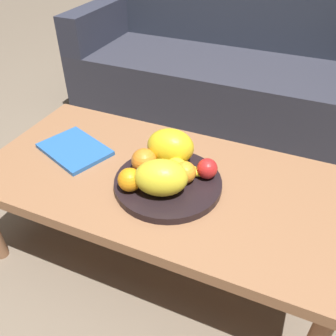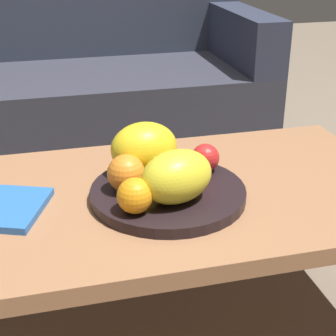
{
  "view_description": "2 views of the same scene",
  "coord_description": "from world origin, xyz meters",
  "views": [
    {
      "loc": [
        0.4,
        -0.85,
        1.15
      ],
      "look_at": [
        0.05,
        -0.03,
        0.46
      ],
      "focal_mm": 38.31,
      "sensor_mm": 36.0,
      "label": 1
    },
    {
      "loc": [
        -0.21,
        -1.06,
        0.96
      ],
      "look_at": [
        0.05,
        -0.03,
        0.46
      ],
      "focal_mm": 56.52,
      "sensor_mm": 36.0,
      "label": 2
    }
  ],
  "objects": [
    {
      "name": "apple_front",
      "position": [
        0.16,
        0.03,
        0.45
      ],
      "size": [
        0.07,
        0.07,
        0.07
      ],
      "primitive_type": "sphere",
      "color": "red",
      "rests_on": "fruit_bowl"
    },
    {
      "name": "melon_large_front",
      "position": [
        0.05,
        -0.09,
        0.47
      ],
      "size": [
        0.19,
        0.16,
        0.11
      ],
      "primitive_type": "ellipsoid",
      "rotation": [
        0.0,
        0.0,
        0.35
      ],
      "color": "yellow",
      "rests_on": "fruit_bowl"
    },
    {
      "name": "melon_smaller_beside",
      "position": [
        0.01,
        0.06,
        0.47
      ],
      "size": [
        0.18,
        0.15,
        0.12
      ],
      "primitive_type": "ellipsoid",
      "rotation": [
        0.0,
        0.0,
        0.15
      ],
      "color": "yellow",
      "rests_on": "fruit_bowl"
    },
    {
      "name": "orange_front",
      "position": [
        0.1,
        -0.02,
        0.45
      ],
      "size": [
        0.07,
        0.07,
        0.07
      ],
      "primitive_type": "sphere",
      "color": "orange",
      "rests_on": "fruit_bowl"
    },
    {
      "name": "magazine",
      "position": [
        -0.35,
        0.01,
        0.4
      ],
      "size": [
        0.3,
        0.26,
        0.02
      ],
      "primitive_type": "cube",
      "rotation": [
        0.0,
        0.0,
        -0.37
      ],
      "color": "blue",
      "rests_on": "coffee_table"
    },
    {
      "name": "fruit_bowl",
      "position": [
        0.05,
        -0.03,
        0.4
      ],
      "size": [
        0.35,
        0.35,
        0.03
      ],
      "primitive_type": "cylinder",
      "color": "black",
      "rests_on": "coffee_table"
    },
    {
      "name": "banana_bunch",
      "position": [
        0.06,
        0.01,
        0.44
      ],
      "size": [
        0.17,
        0.12,
        0.06
      ],
      "color": "yellow",
      "rests_on": "fruit_bowl"
    },
    {
      "name": "orange_right",
      "position": [
        -0.04,
        -0.02,
        0.45
      ],
      "size": [
        0.08,
        0.08,
        0.08
      ],
      "primitive_type": "sphere",
      "color": "orange",
      "rests_on": "fruit_bowl"
    },
    {
      "name": "coffee_table",
      "position": [
        0.0,
        0.0,
        0.35
      ],
      "size": [
        1.23,
        0.62,
        0.39
      ],
      "color": "#996744",
      "rests_on": "ground_plane"
    },
    {
      "name": "orange_left",
      "position": [
        -0.04,
        -0.12,
        0.45
      ],
      "size": [
        0.07,
        0.07,
        0.07
      ],
      "primitive_type": "sphere",
      "color": "orange",
      "rests_on": "fruit_bowl"
    },
    {
      "name": "ground_plane",
      "position": [
        0.0,
        0.0,
        0.0
      ],
      "size": [
        8.0,
        8.0,
        0.0
      ],
      "primitive_type": "plane",
      "color": "#796A58"
    },
    {
      "name": "couch",
      "position": [
        -0.12,
        1.16,
        0.3
      ],
      "size": [
        1.7,
        0.7,
        0.9
      ],
      "color": "#30313D",
      "rests_on": "ground_plane"
    }
  ]
}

